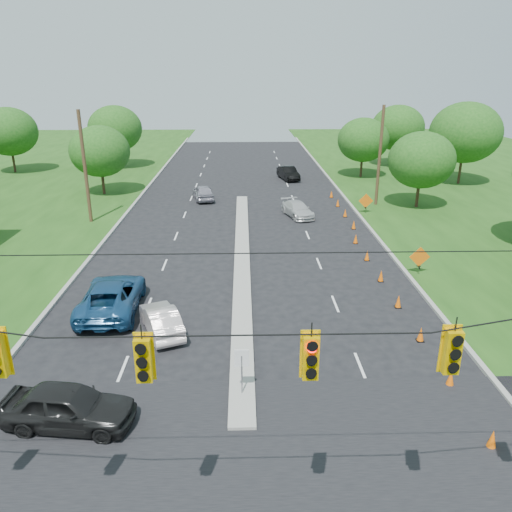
{
  "coord_description": "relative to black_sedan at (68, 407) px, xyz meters",
  "views": [
    {
      "loc": [
        0.11,
        -10.07,
        11.7
      ],
      "look_at": [
        0.74,
        13.96,
        2.8
      ],
      "focal_mm": 35.0,
      "sensor_mm": 36.0,
      "label": 1
    }
  ],
  "objects": [
    {
      "name": "curb_left",
      "position": [
        -4.07,
        25.49,
        -0.78
      ],
      "size": [
        0.25,
        110.0,
        0.16
      ],
      "primitive_type": "cube",
      "color": "gray",
      "rests_on": "ground"
    },
    {
      "name": "curb_right",
      "position": [
        16.13,
        25.49,
        -0.78
      ],
      "size": [
        0.25,
        110.0,
        0.16
      ],
      "primitive_type": "cube",
      "color": "gray",
      "rests_on": "ground"
    },
    {
      "name": "median",
      "position": [
        6.03,
        16.49,
        -0.78
      ],
      "size": [
        1.0,
        34.0,
        0.18
      ],
      "primitive_type": "cube",
      "color": "gray",
      "rests_on": "ground"
    },
    {
      "name": "median_sign",
      "position": [
        6.03,
        1.49,
        0.68
      ],
      "size": [
        0.55,
        0.06,
        2.05
      ],
      "color": "gray",
      "rests_on": "ground"
    },
    {
      "name": "signal_span",
      "position": [
        5.98,
        -5.51,
        4.19
      ],
      "size": [
        25.6,
        0.32,
        9.0
      ],
      "color": "#422D1C",
      "rests_on": "ground"
    },
    {
      "name": "utility_pole_far_left",
      "position": [
        -6.47,
        25.49,
        3.72
      ],
      "size": [
        0.28,
        0.28,
        9.0
      ],
      "primitive_type": "cylinder",
      "color": "#422D1C",
      "rests_on": "ground"
    },
    {
      "name": "utility_pole_far_right",
      "position": [
        18.53,
        30.49,
        3.72
      ],
      "size": [
        0.28,
        0.28,
        9.0
      ],
      "primitive_type": "cylinder",
      "color": "#422D1C",
      "rests_on": "ground"
    },
    {
      "name": "cone_0",
      "position": [
        14.27,
        -1.51,
        -0.43
      ],
      "size": [
        0.32,
        0.32,
        0.7
      ],
      "primitive_type": "cone",
      "color": "#FF6308",
      "rests_on": "ground"
    },
    {
      "name": "cone_1",
      "position": [
        14.27,
        1.99,
        -0.43
      ],
      "size": [
        0.32,
        0.32,
        0.7
      ],
      "primitive_type": "cone",
      "color": "#FF6308",
      "rests_on": "ground"
    },
    {
      "name": "cone_2",
      "position": [
        14.27,
        5.49,
        -0.43
      ],
      "size": [
        0.32,
        0.32,
        0.7
      ],
      "primitive_type": "cone",
      "color": "#FF6308",
      "rests_on": "ground"
    },
    {
      "name": "cone_3",
      "position": [
        14.27,
        8.99,
        -0.43
      ],
      "size": [
        0.32,
        0.32,
        0.7
      ],
      "primitive_type": "cone",
      "color": "#FF6308",
      "rests_on": "ground"
    },
    {
      "name": "cone_4",
      "position": [
        14.27,
        12.49,
        -0.43
      ],
      "size": [
        0.32,
        0.32,
        0.7
      ],
      "primitive_type": "cone",
      "color": "#FF6308",
      "rests_on": "ground"
    },
    {
      "name": "cone_5",
      "position": [
        14.27,
        15.99,
        -0.43
      ],
      "size": [
        0.32,
        0.32,
        0.7
      ],
      "primitive_type": "cone",
      "color": "#FF6308",
      "rests_on": "ground"
    },
    {
      "name": "cone_6",
      "position": [
        14.27,
        19.49,
        -0.43
      ],
      "size": [
        0.32,
        0.32,
        0.7
      ],
      "primitive_type": "cone",
      "color": "#FF6308",
      "rests_on": "ground"
    },
    {
      "name": "cone_7",
      "position": [
        14.87,
        22.99,
        -0.43
      ],
      "size": [
        0.32,
        0.32,
        0.7
      ],
      "primitive_type": "cone",
      "color": "#FF6308",
      "rests_on": "ground"
    },
    {
      "name": "cone_8",
      "position": [
        14.87,
        26.49,
        -0.43
      ],
      "size": [
        0.32,
        0.32,
        0.7
      ],
      "primitive_type": "cone",
      "color": "#FF6308",
      "rests_on": "ground"
    },
    {
      "name": "cone_9",
      "position": [
        14.87,
        29.99,
        -0.43
      ],
      "size": [
        0.32,
        0.32,
        0.7
      ],
      "primitive_type": "cone",
      "color": "#FF6308",
      "rests_on": "ground"
    },
    {
      "name": "cone_10",
      "position": [
        14.87,
        33.49,
        -0.43
      ],
      "size": [
        0.32,
        0.32,
        0.7
      ],
      "primitive_type": "cone",
      "color": "#FF6308",
      "rests_on": "ground"
    },
    {
      "name": "work_sign_1",
      "position": [
        16.83,
        13.49,
        0.31
      ],
      "size": [
        1.27,
        0.58,
        1.37
      ],
      "color": "black",
      "rests_on": "ground"
    },
    {
      "name": "work_sign_2",
      "position": [
        16.83,
        27.49,
        0.31
      ],
      "size": [
        1.27,
        0.58,
        1.37
      ],
      "color": "black",
      "rests_on": "ground"
    },
    {
      "name": "tree_4",
      "position": [
        -21.97,
        47.49,
        4.17
      ],
      "size": [
        6.72,
        6.72,
        7.84
      ],
      "color": "black",
      "rests_on": "ground"
    },
    {
      "name": "tree_5",
      "position": [
        -7.97,
        35.49,
        3.55
      ],
      "size": [
        5.88,
        5.88,
        6.86
      ],
      "color": "black",
      "rests_on": "ground"
    },
    {
      "name": "tree_6",
      "position": [
        -9.97,
        50.49,
        4.17
      ],
      "size": [
        6.72,
        6.72,
        7.84
      ],
      "color": "black",
      "rests_on": "ground"
    },
    {
      "name": "tree_9",
      "position": [
        22.03,
        29.49,
        3.55
      ],
      "size": [
        5.88,
        5.88,
        6.86
      ],
      "color": "black",
      "rests_on": "ground"
    },
    {
      "name": "tree_10",
      "position": [
        30.03,
        39.49,
        4.79
      ],
      "size": [
        7.56,
        7.56,
        8.82
      ],
      "color": "black",
      "rests_on": "ground"
    },
    {
      "name": "tree_11",
      "position": [
        26.03,
        50.49,
        4.17
      ],
      "size": [
        6.72,
        6.72,
        7.84
      ],
      "color": "black",
      "rests_on": "ground"
    },
    {
      "name": "tree_12",
      "position": [
        20.03,
        43.49,
        3.55
      ],
      "size": [
        5.88,
        5.88,
        6.86
      ],
      "color": "black",
      "rests_on": "ground"
    },
    {
      "name": "black_sedan",
      "position": [
        0.0,
        0.0,
        0.0
      ],
      "size": [
        4.8,
        2.42,
        1.57
      ],
      "primitive_type": "imported",
      "rotation": [
        0.0,
        0.0,
        1.44
      ],
      "color": "black",
      "rests_on": "ground"
    },
    {
      "name": "white_sedan",
      "position": [
        2.2,
        6.65,
        -0.13
      ],
      "size": [
        2.76,
        4.2,
        1.31
      ],
      "primitive_type": "imported",
      "rotation": [
        0.0,
        0.0,
        3.52
      ],
      "color": "silver",
      "rests_on": "ground"
    },
    {
      "name": "blue_pickup",
      "position": [
        -0.69,
        9.02,
        0.06
      ],
      "size": [
        3.02,
        6.18,
        1.69
      ],
      "primitive_type": "imported",
      "rotation": [
        0.0,
        0.0,
        3.18
      ],
      "color": "navy",
      "rests_on": "ground"
    },
    {
      "name": "silver_car_far",
      "position": [
        10.79,
        26.75,
        -0.16
      ],
      "size": [
        2.91,
        4.65,
        1.26
      ],
      "primitive_type": "imported",
      "rotation": [
        0.0,
        0.0,
        0.28
      ],
      "color": "#BABABA",
      "rests_on": "ground"
    },
    {
      "name": "silver_car_oncoming",
      "position": [
        2.27,
        32.92,
        -0.06
      ],
      "size": [
        2.57,
        4.53,
        1.45
      ],
      "primitive_type": "imported",
      "rotation": [
        0.0,
        0.0,
        3.35
      ],
      "color": "gray",
      "rests_on": "ground"
    },
    {
      "name": "dark_car_receding",
      "position": [
        11.36,
        42.45,
        -0.04
      ],
      "size": [
        2.51,
        4.72,
        1.48
      ],
      "primitive_type": "imported",
      "rotation": [
        0.0,
        0.0,
        0.22
      ],
      "color": "black",
      "rests_on": "ground"
    }
  ]
}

